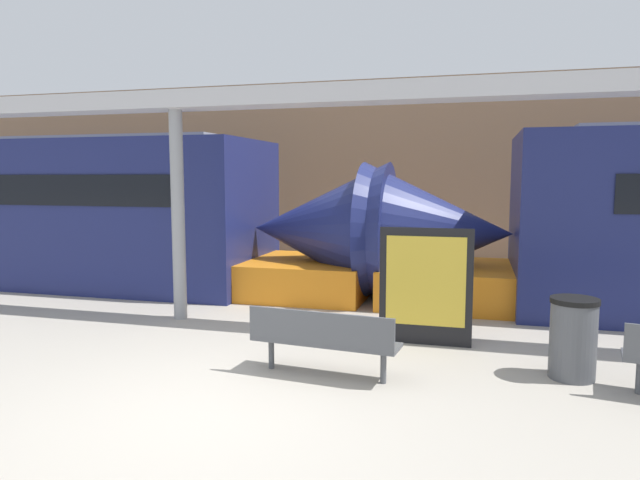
{
  "coord_description": "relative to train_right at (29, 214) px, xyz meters",
  "views": [
    {
      "loc": [
        2.53,
        -5.03,
        2.34
      ],
      "look_at": [
        0.28,
        3.19,
        1.4
      ],
      "focal_mm": 32.0,
      "sensor_mm": 36.0,
      "label": 1
    }
  ],
  "objects": [
    {
      "name": "canopy_beam",
      "position": [
        5.19,
        -2.48,
        2.05
      ],
      "size": [
        28.0,
        0.6,
        0.28
      ],
      "primitive_type": "cube",
      "color": "#B7B7BC",
      "rests_on": "support_column_near"
    },
    {
      "name": "train_right",
      "position": [
        0.0,
        0.0,
        0.0
      ],
      "size": [
        16.42,
        2.93,
        3.2
      ],
      "color": "navy",
      "rests_on": "ground_plane"
    },
    {
      "name": "station_wall",
      "position": [
        7.36,
        4.87,
        0.99
      ],
      "size": [
        56.0,
        0.2,
        5.0
      ],
      "primitive_type": "cube",
      "color": "#937051",
      "rests_on": "ground_plane"
    },
    {
      "name": "bench_near",
      "position": [
        8.21,
        -4.59,
        -1.03
      ],
      "size": [
        1.8,
        0.62,
        0.81
      ],
      "rotation": [
        0.0,
        0.0,
        -0.1
      ],
      "color": "#4C4F54",
      "rests_on": "ground_plane"
    },
    {
      "name": "ground_plane",
      "position": [
        7.36,
        -5.8,
        -1.51
      ],
      "size": [
        60.0,
        60.0,
        0.0
      ],
      "primitive_type": "plane",
      "color": "#A8A093"
    },
    {
      "name": "poster_board",
      "position": [
        9.24,
        -2.9,
        -0.68
      ],
      "size": [
        1.29,
        0.07,
        1.64
      ],
      "color": "black",
      "rests_on": "ground_plane"
    },
    {
      "name": "trash_bin",
      "position": [
        11.02,
        -3.83,
        -1.03
      ],
      "size": [
        0.54,
        0.54,
        0.95
      ],
      "color": "#4C4F54",
      "rests_on": "ground_plane"
    },
    {
      "name": "support_column_near",
      "position": [
        5.19,
        -2.48,
        0.2
      ],
      "size": [
        0.22,
        0.22,
        3.42
      ],
      "primitive_type": "cylinder",
      "color": "gray",
      "rests_on": "ground_plane"
    }
  ]
}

